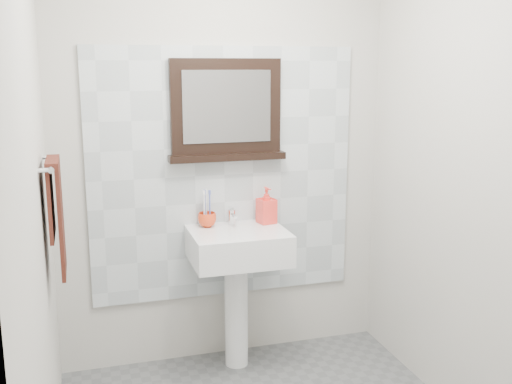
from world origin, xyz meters
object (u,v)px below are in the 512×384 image
Objects in this scene: soap_dispenser at (266,205)px; framed_mirror at (226,112)px; toothbrush_cup at (207,220)px; hand_towel at (56,208)px; pedestal_sink at (238,261)px.

framed_mirror is (-0.22, 0.08, 0.55)m from soap_dispenser.
framed_mirror reaches higher than soap_dispenser.
hand_towel reaches higher than toothbrush_cup.
soap_dispenser is at bearing -2.62° from toothbrush_cup.
pedestal_sink is at bearing -39.08° from toothbrush_cup.
pedestal_sink is 8.93× the size of toothbrush_cup.
pedestal_sink is 1.75× the size of hand_towel.
pedestal_sink is 1.13m from hand_towel.
toothbrush_cup is 0.16× the size of framed_mirror.
hand_towel is (-0.97, -0.35, 0.46)m from pedestal_sink.
framed_mirror is at bearing 24.48° from toothbrush_cup.
pedestal_sink is 4.38× the size of soap_dispenser.
soap_dispenser is (0.21, 0.11, 0.29)m from pedestal_sink.
hand_towel is (-1.17, -0.45, 0.17)m from soap_dispenser.
pedestal_sink is at bearing -85.14° from framed_mirror.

